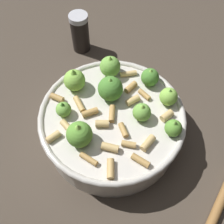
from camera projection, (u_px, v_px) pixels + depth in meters
ground_plane at (112, 134)px, 0.55m from camera, size 2.40×2.40×0.00m
cooking_pan at (112, 121)px, 0.51m from camera, size 0.26×0.26×0.12m
pepper_shaker at (80, 32)px, 0.64m from camera, size 0.04×0.04×0.10m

